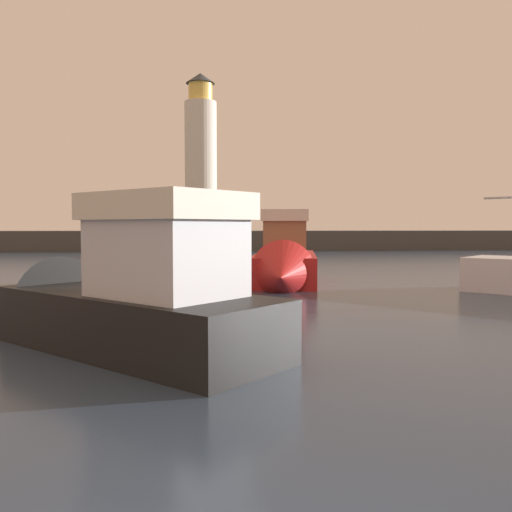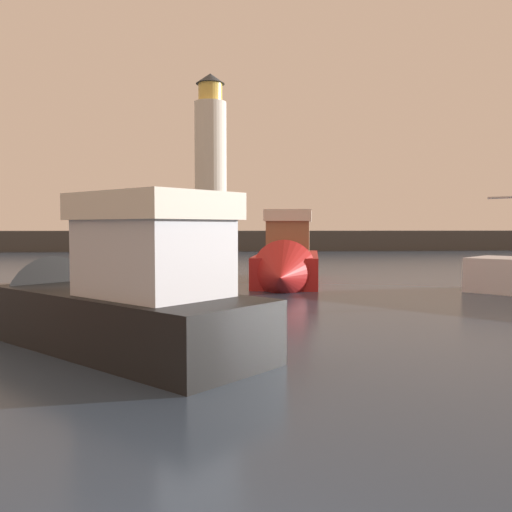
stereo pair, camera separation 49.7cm
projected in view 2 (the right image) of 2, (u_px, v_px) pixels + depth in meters
The scene contains 5 objects.
ground_plane at pixel (207, 272), 28.27m from camera, with size 220.00×220.00×0.00m, color #2D3D51.
breakwater at pixel (210, 240), 53.93m from camera, with size 80.25×5.26×1.91m, color #423F3D.
lighthouse at pixel (211, 157), 53.49m from camera, with size 3.11×3.11×15.31m.
motorboat_1 at pixel (286, 261), 21.92m from camera, with size 3.96×8.80×3.61m.
motorboat_2 at pixel (98, 297), 10.82m from camera, with size 6.97×6.97×3.42m.
Camera 2 is at (0.32, -2.46, 2.35)m, focal length 38.30 mm.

